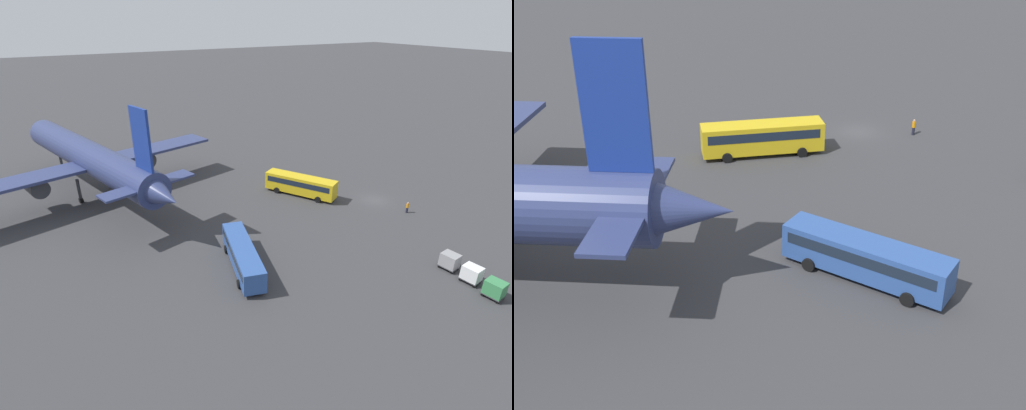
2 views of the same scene
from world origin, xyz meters
TOP-DOWN VIEW (x-y plane):
  - ground_plane at (0.00, 0.00)m, footprint 600.00×600.00m
  - airplane at (25.06, 38.90)m, footprint 48.65×41.99m
  - shuttle_bus_near at (7.84, 9.23)m, footprint 11.85×8.25m
  - shuttle_bus_far at (-6.18, 27.73)m, footprint 12.35×5.61m
  - worker_person at (-5.81, -1.03)m, footprint 0.38×0.38m
  - cargo_cart_green at (-24.60, 7.14)m, footprint 2.17×1.90m
  - cargo_cart_white at (-21.68, 6.75)m, footprint 2.17×1.90m
  - cargo_cart_grey at (-18.75, 6.61)m, footprint 2.17×1.90m

SIDE VIEW (x-z plane):
  - ground_plane at x=0.00m, z-range 0.00..0.00m
  - worker_person at x=-5.81m, z-range 0.00..1.74m
  - cargo_cart_green at x=-24.60m, z-range 0.16..2.22m
  - cargo_cart_white at x=-21.68m, z-range 0.16..2.22m
  - cargo_cart_grey at x=-18.75m, z-range 0.16..2.22m
  - shuttle_bus_far at x=-6.18m, z-range 0.31..3.32m
  - shuttle_bus_near at x=7.84m, z-range 0.32..3.60m
  - airplane at x=25.06m, z-range -2.14..15.12m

